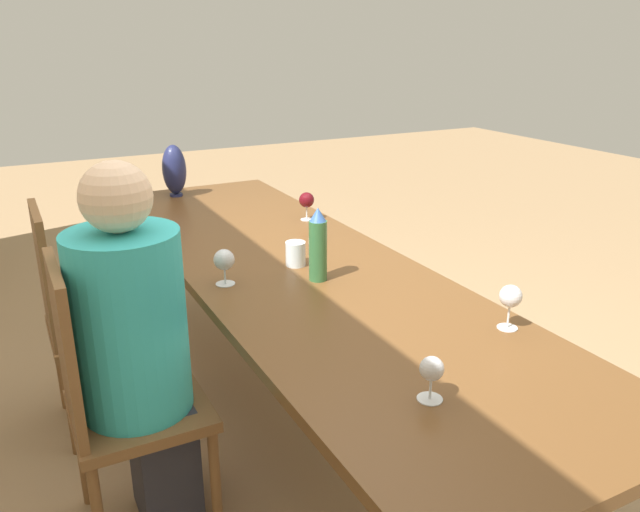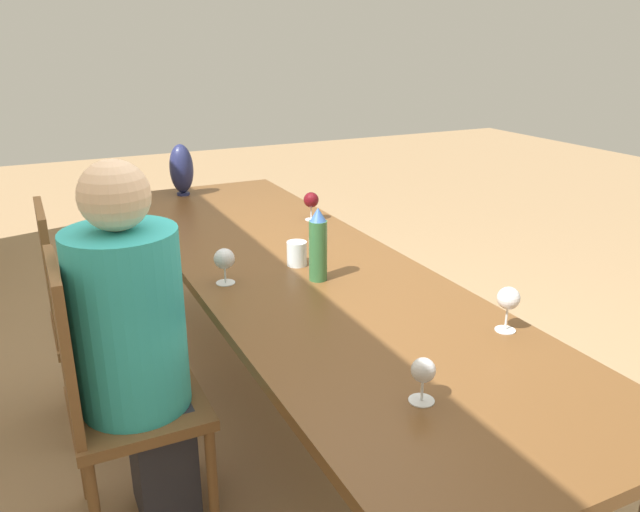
{
  "view_description": "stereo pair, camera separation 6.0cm",
  "coord_description": "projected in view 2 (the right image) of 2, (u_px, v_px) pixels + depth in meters",
  "views": [
    {
      "loc": [
        -2.14,
        1.0,
        1.66
      ],
      "look_at": [
        -0.21,
        0.0,
        0.88
      ],
      "focal_mm": 35.0,
      "sensor_mm": 36.0,
      "label": 1
    },
    {
      "loc": [
        -2.16,
        0.95,
        1.66
      ],
      "look_at": [
        -0.21,
        0.0,
        0.88
      ],
      "focal_mm": 35.0,
      "sensor_mm": 36.0,
      "label": 2
    }
  ],
  "objects": [
    {
      "name": "ground_plane",
      "position": [
        300.0,
        427.0,
        2.78
      ],
      "size": [
        14.0,
        14.0,
        0.0
      ],
      "primitive_type": "plane",
      "color": "#937551"
    },
    {
      "name": "wine_glass_0",
      "position": [
        508.0,
        299.0,
        1.92
      ],
      "size": [
        0.07,
        0.07,
        0.15
      ],
      "color": "silver",
      "rests_on": "dining_table"
    },
    {
      "name": "dining_table",
      "position": [
        298.0,
        279.0,
        2.54
      ],
      "size": [
        3.02,
        0.89,
        0.78
      ],
      "color": "brown",
      "rests_on": "ground_plane"
    },
    {
      "name": "chair_far",
      "position": [
        87.0,
        312.0,
        2.67
      ],
      "size": [
        0.44,
        0.44,
        1.01
      ],
      "color": "brown",
      "rests_on": "ground_plane"
    },
    {
      "name": "water_bottle",
      "position": [
        317.0,
        246.0,
        2.31
      ],
      "size": [
        0.07,
        0.07,
        0.28
      ],
      "color": "#336638",
      "rests_on": "dining_table"
    },
    {
      "name": "vase",
      "position": [
        181.0,
        169.0,
        3.54
      ],
      "size": [
        0.13,
        0.13,
        0.29
      ],
      "color": "#1E234C",
      "rests_on": "dining_table"
    },
    {
      "name": "wine_glass_3",
      "position": [
        423.0,
        372.0,
        1.55
      ],
      "size": [
        0.07,
        0.07,
        0.12
      ],
      "color": "silver",
      "rests_on": "dining_table"
    },
    {
      "name": "water_tumbler",
      "position": [
        297.0,
        254.0,
        2.49
      ],
      "size": [
        0.08,
        0.08,
        0.1
      ],
      "color": "silver",
      "rests_on": "dining_table"
    },
    {
      "name": "chair_near",
      "position": [
        112.0,
        393.0,
        2.07
      ],
      "size": [
        0.44,
        0.44,
        1.01
      ],
      "color": "brown",
      "rests_on": "ground_plane"
    },
    {
      "name": "wine_glass_2",
      "position": [
        224.0,
        260.0,
        2.29
      ],
      "size": [
        0.08,
        0.08,
        0.14
      ],
      "color": "silver",
      "rests_on": "dining_table"
    },
    {
      "name": "person_near",
      "position": [
        135.0,
        342.0,
        2.05
      ],
      "size": [
        0.36,
        0.36,
        1.31
      ],
      "color": "#2D2D38",
      "rests_on": "ground_plane"
    },
    {
      "name": "wine_glass_1",
      "position": [
        311.0,
        200.0,
        3.08
      ],
      "size": [
        0.08,
        0.08,
        0.14
      ],
      "color": "silver",
      "rests_on": "dining_table"
    }
  ]
}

